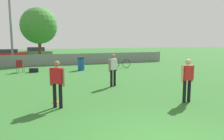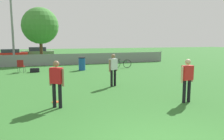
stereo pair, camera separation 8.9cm
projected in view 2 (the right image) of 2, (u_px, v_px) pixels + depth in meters
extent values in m
cube|color=gray|center=(63.00, 59.00, 21.41)|extent=(22.29, 0.03, 1.10)
cylinder|color=slate|center=(161.00, 56.00, 25.11)|extent=(0.07, 0.07, 1.21)
cylinder|color=gray|center=(12.00, 20.00, 20.71)|extent=(0.20, 0.20, 8.70)
cylinder|color=#4C331E|center=(41.00, 51.00, 23.07)|extent=(0.32, 0.32, 2.51)
sphere|color=#3D7F33|center=(40.00, 26.00, 22.71)|extent=(3.77, 3.77, 3.77)
cylinder|color=black|center=(54.00, 95.00, 7.89)|extent=(0.13, 0.13, 0.89)
cylinder|color=black|center=(60.00, 96.00, 7.81)|extent=(0.13, 0.13, 0.89)
cube|color=red|center=(56.00, 76.00, 7.75)|extent=(0.48, 0.44, 0.57)
sphere|color=#8C664C|center=(56.00, 64.00, 7.70)|extent=(0.22, 0.22, 0.22)
cylinder|color=#8C664C|center=(50.00, 77.00, 7.84)|extent=(0.08, 0.08, 0.63)
cylinder|color=#8C664C|center=(63.00, 78.00, 7.68)|extent=(0.08, 0.08, 0.63)
cylinder|color=black|center=(112.00, 78.00, 11.44)|extent=(0.13, 0.13, 0.89)
cylinder|color=black|center=(115.00, 78.00, 11.61)|extent=(0.13, 0.13, 0.89)
cube|color=silver|center=(113.00, 64.00, 11.42)|extent=(0.49, 0.38, 0.57)
sphere|color=#8C664C|center=(113.00, 56.00, 11.37)|extent=(0.22, 0.22, 0.22)
cylinder|color=#8C664C|center=(110.00, 66.00, 11.25)|extent=(0.08, 0.08, 0.63)
cylinder|color=#8C664C|center=(117.00, 65.00, 11.61)|extent=(0.08, 0.08, 0.63)
cylinder|color=black|center=(184.00, 92.00, 8.47)|extent=(0.13, 0.13, 0.89)
cylinder|color=black|center=(189.00, 91.00, 8.58)|extent=(0.13, 0.13, 0.89)
cube|color=red|center=(187.00, 73.00, 8.42)|extent=(0.46, 0.26, 0.57)
sphere|color=#D8AD8C|center=(188.00, 62.00, 8.37)|extent=(0.22, 0.22, 0.22)
cylinder|color=#D8AD8C|center=(182.00, 75.00, 8.32)|extent=(0.08, 0.08, 0.63)
cylinder|color=#D8AD8C|center=(192.00, 74.00, 8.54)|extent=(0.08, 0.08, 0.63)
cylinder|color=#E5591E|center=(56.00, 102.00, 8.59)|extent=(0.28, 0.28, 0.03)
torus|color=#E5591E|center=(56.00, 102.00, 8.59)|extent=(0.29, 0.29, 0.03)
cylinder|color=#333338|center=(25.00, 69.00, 16.81)|extent=(0.02, 0.02, 0.43)
cylinder|color=#333338|center=(20.00, 69.00, 16.77)|extent=(0.02, 0.02, 0.43)
cylinder|color=#333338|center=(23.00, 70.00, 16.40)|extent=(0.02, 0.02, 0.43)
cylinder|color=#333338|center=(18.00, 70.00, 16.37)|extent=(0.02, 0.02, 0.43)
cube|color=maroon|center=(21.00, 66.00, 16.56)|extent=(0.56, 0.56, 0.03)
cube|color=maroon|center=(20.00, 63.00, 16.30)|extent=(0.45, 0.14, 0.49)
torus|color=black|center=(116.00, 64.00, 19.13)|extent=(0.73, 0.19, 0.74)
torus|color=black|center=(127.00, 64.00, 19.27)|extent=(0.73, 0.19, 0.74)
cylinder|color=#267238|center=(122.00, 62.00, 19.18)|extent=(0.90, 0.21, 0.04)
cylinder|color=#267238|center=(119.00, 62.00, 19.14)|extent=(0.03, 0.03, 0.38)
cylinder|color=#267238|center=(126.00, 62.00, 19.23)|extent=(0.03, 0.03, 0.35)
cube|color=black|center=(119.00, 59.00, 19.12)|extent=(0.17, 0.09, 0.04)
cylinder|color=black|center=(126.00, 60.00, 19.21)|extent=(0.11, 0.44, 0.03)
cylinder|color=#194C99|center=(82.00, 64.00, 17.71)|extent=(0.53, 0.53, 0.98)
cylinder|color=black|center=(82.00, 58.00, 17.63)|extent=(0.55, 0.55, 0.08)
cube|color=black|center=(35.00, 70.00, 16.64)|extent=(0.68, 0.37, 0.30)
cube|color=black|center=(35.00, 68.00, 16.62)|extent=(0.57, 0.04, 0.02)
cylinder|color=black|center=(22.00, 56.00, 29.84)|extent=(0.62, 0.19, 0.62)
cylinder|color=black|center=(21.00, 57.00, 28.45)|extent=(0.62, 0.19, 0.62)
cylinder|color=black|center=(1.00, 56.00, 28.95)|extent=(0.62, 0.19, 0.62)
cube|color=red|center=(11.00, 55.00, 28.67)|extent=(4.22, 1.76, 0.62)
cube|color=#2D333D|center=(11.00, 51.00, 28.60)|extent=(2.20, 1.53, 0.47)
cylinder|color=black|center=(48.00, 55.00, 31.80)|extent=(0.68, 0.24, 0.67)
cylinder|color=black|center=(48.00, 55.00, 30.24)|extent=(0.68, 0.24, 0.67)
cylinder|color=black|center=(29.00, 55.00, 31.15)|extent=(0.68, 0.24, 0.67)
cylinder|color=black|center=(27.00, 56.00, 29.59)|extent=(0.68, 0.24, 0.67)
cube|color=#59724C|center=(38.00, 54.00, 30.66)|extent=(4.48, 2.25, 0.73)
cube|color=#2D333D|center=(38.00, 49.00, 30.58)|extent=(2.39, 1.83, 0.55)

